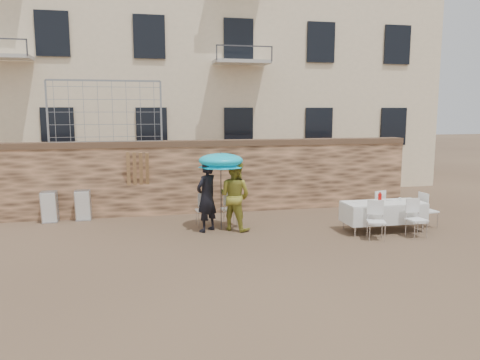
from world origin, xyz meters
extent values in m
plane|color=brown|center=(0.00, 0.00, 0.00)|extent=(80.00, 80.00, 0.00)
cube|color=#8F6647|center=(0.00, 5.00, 1.10)|extent=(13.00, 0.50, 2.20)
cube|color=beige|center=(0.00, 12.00, 7.50)|extent=(20.00, 8.00, 15.00)
imported|color=black|center=(-0.40, 2.62, 0.93)|extent=(0.80, 0.78, 1.86)
imported|color=gold|center=(0.35, 2.62, 0.92)|extent=(1.13, 1.11, 1.83)
cylinder|color=#3F3F44|center=(0.00, 2.72, 0.84)|extent=(0.03, 0.03, 1.68)
cone|color=#09B9DC|center=(0.00, 2.72, 1.79)|extent=(1.22, 1.22, 0.22)
cube|color=silver|center=(4.13, 1.66, 0.75)|extent=(2.10, 0.85, 0.05)
cylinder|color=silver|center=(3.18, 1.31, 0.37)|extent=(0.04, 0.04, 0.74)
cylinder|color=silver|center=(5.08, 1.31, 0.37)|extent=(0.04, 0.04, 0.74)
cylinder|color=silver|center=(3.18, 2.00, 0.37)|extent=(0.04, 0.04, 0.74)
cylinder|color=silver|center=(5.08, 2.00, 0.37)|extent=(0.04, 0.04, 0.74)
cylinder|color=red|center=(3.93, 1.51, 0.91)|extent=(0.09, 0.09, 0.26)
camera|label=1|loc=(-2.10, -9.26, 3.16)|focal=35.00mm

